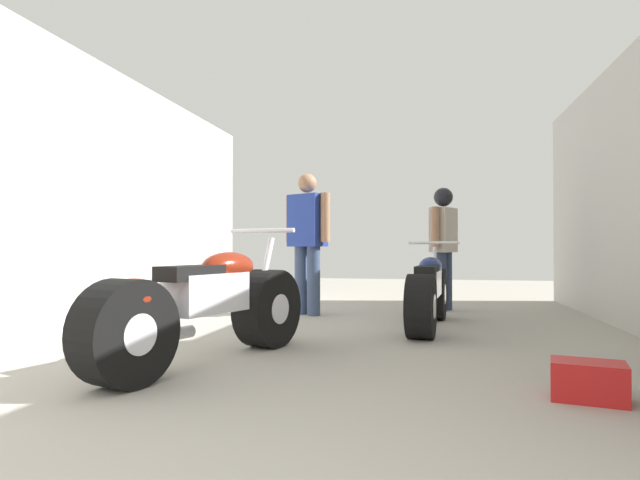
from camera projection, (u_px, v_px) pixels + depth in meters
ground_plane at (341, 346)px, 4.42m from camera, size 18.91×18.91×0.00m
garage_partition_left at (62, 188)px, 4.97m from camera, size 0.08×8.67×2.77m
motorcycle_maroon_cruiser at (204, 308)px, 3.74m from camera, size 0.95×2.08×0.98m
motorcycle_black_naked at (428, 293)px, 5.39m from camera, size 0.57×1.93×0.90m
mechanic_in_blue at (307, 235)px, 6.50m from camera, size 0.66×0.44×1.73m
mechanic_with_helmet at (443, 237)px, 6.96m from camera, size 0.38×0.62×1.61m
red_toolbox at (588, 381)px, 2.87m from camera, size 0.42×0.32×0.21m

